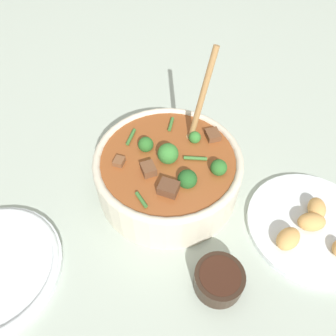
# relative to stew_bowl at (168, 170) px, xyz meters

# --- Properties ---
(ground_plane) EXTENTS (4.00, 4.00, 0.00)m
(ground_plane) POSITION_rel_stew_bowl_xyz_m (0.00, 0.00, -0.06)
(ground_plane) COLOR #ADBCAD
(stew_bowl) EXTENTS (0.30, 0.30, 0.27)m
(stew_bowl) POSITION_rel_stew_bowl_xyz_m (0.00, 0.00, 0.00)
(stew_bowl) COLOR beige
(stew_bowl) RESTS_ON ground_plane
(condiment_bowl) EXTENTS (0.09, 0.09, 0.04)m
(condiment_bowl) POSITION_rel_stew_bowl_xyz_m (-0.23, 0.04, -0.04)
(condiment_bowl) COLOR black
(condiment_bowl) RESTS_ON ground_plane
(food_plate) EXTENTS (0.25, 0.25, 0.05)m
(food_plate) POSITION_rel_stew_bowl_xyz_m (-0.23, -0.18, -0.05)
(food_plate) COLOR white
(food_plate) RESTS_ON ground_plane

